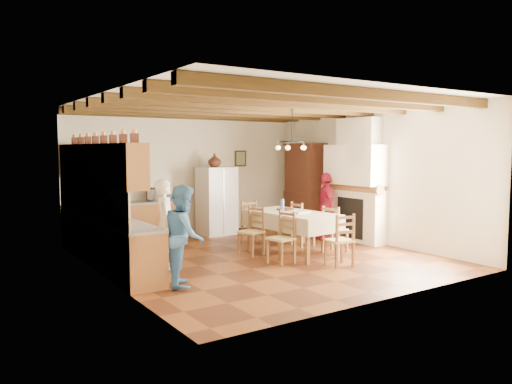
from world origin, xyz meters
TOP-DOWN VIEW (x-y plane):
  - floor at (0.00, 0.00)m, footprint 6.00×6.50m
  - ceiling at (0.00, 0.00)m, footprint 6.00×6.50m
  - wall_back at (0.00, 3.26)m, footprint 6.00×0.02m
  - wall_front at (0.00, -3.26)m, footprint 6.00×0.02m
  - wall_left at (-3.01, 0.00)m, footprint 0.02×6.50m
  - wall_right at (3.01, 0.00)m, footprint 0.02×6.50m
  - ceiling_beams at (0.00, 0.00)m, footprint 6.00×6.30m
  - lower_cabinets_left at (-2.70, 1.05)m, footprint 0.60×4.30m
  - lower_cabinets_back at (-1.55, 2.95)m, footprint 2.30×0.60m
  - countertop_left at (-2.70, 1.05)m, footprint 0.62×4.30m
  - countertop_back at (-1.55, 2.95)m, footprint 2.34×0.62m
  - backsplash_left at (-2.98, 1.05)m, footprint 0.03×4.30m
  - backsplash_back at (-1.55, 3.23)m, footprint 2.30×0.03m
  - upper_cabinets at (-2.83, 1.05)m, footprint 0.35×4.20m
  - fireplace at (2.72, 0.20)m, footprint 0.56×1.60m
  - wall_picture at (1.55, 3.23)m, footprint 0.34×0.03m
  - refrigerator at (0.55, 2.73)m, footprint 0.86×0.72m
  - hutch at (2.75, 2.04)m, footprint 0.59×1.27m
  - dining_table at (0.69, -0.10)m, footprint 1.15×2.02m
  - chandelier at (0.69, -0.10)m, footprint 0.47×0.47m
  - chair_left_near at (0.02, -0.65)m, footprint 0.47×0.48m
  - chair_left_far at (-0.04, 0.27)m, footprint 0.50×0.52m
  - chair_right_near at (1.50, -0.49)m, footprint 0.50×0.51m
  - chair_right_far at (1.42, 0.45)m, footprint 0.40×0.42m
  - chair_end_near at (0.79, -1.39)m, footprint 0.47×0.45m
  - chair_end_far at (0.57, 1.12)m, footprint 0.43×0.41m
  - person_man at (-1.89, 0.19)m, footprint 0.56×0.67m
  - person_woman_blue at (-2.10, -1.01)m, footprint 0.86×0.94m
  - person_woman_red at (2.30, 0.69)m, footprint 0.71×0.99m
  - microwave at (-0.88, 2.95)m, footprint 0.61×0.49m
  - fridge_vase at (0.50, 2.73)m, footprint 0.33×0.33m

SIDE VIEW (x-z plane):
  - floor at x=0.00m, z-range -0.02..0.00m
  - lower_cabinets_left at x=-2.70m, z-range 0.00..0.86m
  - lower_cabinets_back at x=-1.55m, z-range 0.00..0.86m
  - chair_left_near at x=0.02m, z-range 0.00..0.96m
  - chair_left_far at x=-0.04m, z-range 0.00..0.96m
  - chair_right_near at x=1.50m, z-range 0.00..0.96m
  - chair_right_far at x=1.42m, z-range 0.00..0.96m
  - chair_end_near at x=0.79m, z-range 0.00..0.96m
  - chair_end_far at x=0.57m, z-range 0.00..0.96m
  - dining_table at x=0.69m, z-range 0.34..1.19m
  - person_woman_red at x=2.30m, z-range 0.00..1.56m
  - person_woman_blue at x=-2.10m, z-range 0.00..1.57m
  - person_man at x=-1.89m, z-range 0.00..1.58m
  - refrigerator at x=0.55m, z-range 0.00..1.66m
  - countertop_left at x=-2.70m, z-range 0.86..0.90m
  - countertop_back at x=-1.55m, z-range 0.86..0.90m
  - microwave at x=-0.88m, z-range 0.90..1.19m
  - hutch at x=2.75m, z-range 0.00..2.24m
  - backsplash_left at x=-2.98m, z-range 0.90..1.50m
  - backsplash_back at x=-1.55m, z-range 0.90..1.50m
  - fireplace at x=2.72m, z-range 0.00..2.80m
  - wall_back at x=0.00m, z-range 0.00..3.00m
  - wall_front at x=0.00m, z-range 0.00..3.00m
  - wall_left at x=-3.01m, z-range 0.00..3.00m
  - wall_right at x=3.01m, z-range 0.00..3.00m
  - fridge_vase at x=0.50m, z-range 1.66..2.00m
  - upper_cabinets at x=-2.83m, z-range 1.50..2.20m
  - wall_picture at x=1.55m, z-range 1.64..2.06m
  - chandelier at x=0.69m, z-range 2.23..2.27m
  - ceiling_beams at x=0.00m, z-range 2.83..2.99m
  - ceiling at x=0.00m, z-range 3.00..3.02m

